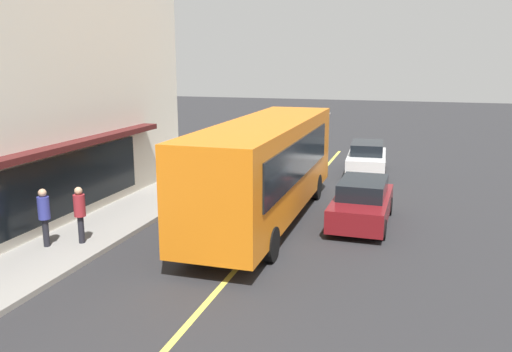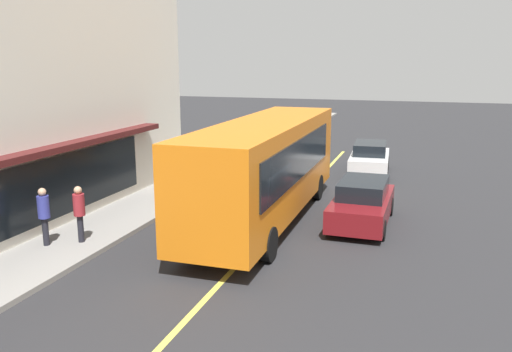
{
  "view_description": "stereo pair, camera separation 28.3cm",
  "coord_description": "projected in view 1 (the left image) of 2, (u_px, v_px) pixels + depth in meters",
  "views": [
    {
      "loc": [
        -13.99,
        -4.39,
        5.54
      ],
      "look_at": [
        2.92,
        0.77,
        1.6
      ],
      "focal_mm": 36.93,
      "sensor_mm": 36.0,
      "label": 1
    },
    {
      "loc": [
        -13.9,
        -4.66,
        5.54
      ],
      "look_at": [
        2.92,
        0.77,
        1.6
      ],
      "focal_mm": 36.93,
      "sensor_mm": 36.0,
      "label": 2
    }
  ],
  "objects": [
    {
      "name": "car_maroon",
      "position": [
        362.0,
        203.0,
        17.98
      ],
      "size": [
        4.33,
        1.91,
        1.52
      ],
      "color": "maroon",
      "rests_on": "ground"
    },
    {
      "name": "bus",
      "position": [
        266.0,
        165.0,
        17.96
      ],
      "size": [
        11.14,
        2.64,
        3.5
      ],
      "color": "orange",
      "rests_on": "ground"
    },
    {
      "name": "ground",
      "position": [
        252.0,
        251.0,
        15.51
      ],
      "size": [
        120.0,
        120.0,
        0.0
      ],
      "primitive_type": "plane",
      "color": "#28282B"
    },
    {
      "name": "pedestrian_near_storefront",
      "position": [
        80.0,
        210.0,
        15.56
      ],
      "size": [
        0.34,
        0.34,
        1.72
      ],
      "color": "black",
      "rests_on": "sidewalk"
    },
    {
      "name": "pedestrian_mid_block",
      "position": [
        44.0,
        212.0,
        15.26
      ],
      "size": [
        0.34,
        0.34,
        1.74
      ],
      "color": "black",
      "rests_on": "sidewalk"
    },
    {
      "name": "sidewalk",
      "position": [
        96.0,
        232.0,
        17.01
      ],
      "size": [
        80.0,
        2.51,
        0.15
      ],
      "primitive_type": "cube",
      "color": "gray",
      "rests_on": "ground"
    },
    {
      "name": "lane_centre_stripe",
      "position": [
        252.0,
        251.0,
        15.51
      ],
      "size": [
        36.0,
        0.16,
        0.01
      ],
      "primitive_type": "cube",
      "color": "#D8D14C",
      "rests_on": "ground"
    },
    {
      "name": "car_white",
      "position": [
        367.0,
        158.0,
        26.01
      ],
      "size": [
        4.4,
        2.06,
        1.52
      ],
      "color": "white",
      "rests_on": "ground"
    }
  ]
}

